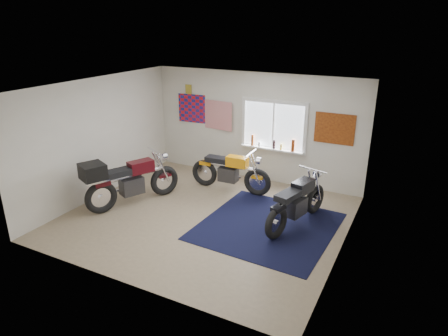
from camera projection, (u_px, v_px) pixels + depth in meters
The scene contains 10 objects.
ground at pixel (206, 217), 8.30m from camera, with size 5.50×5.50×0.00m, color #9E896B.
room_shell at pixel (205, 142), 7.73m from camera, with size 5.50×5.50×5.50m.
navy_rug at pixel (267, 226), 7.93m from camera, with size 2.50×2.60×0.01m, color black.
window_assembly at pixel (273, 129), 9.66m from camera, with size 1.66×0.17×1.26m.
oil_bottles at pixel (276, 144), 9.68m from camera, with size 1.13×0.09×0.30m.
flag_display at pixel (189, 89), 10.43m from camera, with size 1.60×0.10×1.17m.
triumph_poster at pixel (335, 129), 8.99m from camera, with size 0.90×0.03×0.70m, color #A54C14.
yellow_triumph at pixel (230, 172), 9.48m from camera, with size 2.05×0.61×1.03m.
black_chrome_bike at pixel (297, 203), 7.85m from camera, with size 0.76×2.02×1.06m.
maroon_tourer at pixel (126, 181), 8.63m from camera, with size 1.23×2.15×1.14m.
Camera 1 is at (3.72, -6.43, 3.87)m, focal length 32.00 mm.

